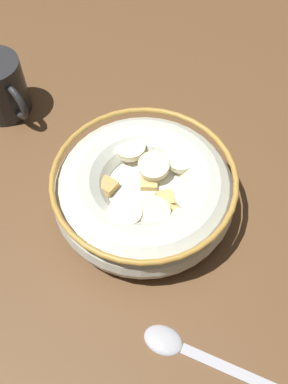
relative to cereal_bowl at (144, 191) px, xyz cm
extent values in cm
cube|color=brown|center=(-0.01, -0.02, -4.22)|extent=(114.24, 114.24, 2.00)
cylinder|color=beige|center=(-0.01, -0.02, -2.92)|extent=(10.74, 10.74, 0.60)
torus|color=beige|center=(-0.01, -0.02, -0.24)|extent=(19.52, 19.52, 5.96)
torus|color=#B28438|center=(-0.01, -0.02, 2.44)|extent=(19.53, 19.53, 0.60)
cylinder|color=white|center=(-0.01, -0.02, 0.40)|extent=(15.94, 15.94, 0.40)
cube|color=tan|center=(0.35, 0.66, 0.92)|extent=(2.54, 2.54, 0.86)
cube|color=#B78947|center=(1.54, 4.85, 1.08)|extent=(2.53, 2.53, 0.87)
cube|color=#AD7F42|center=(4.98, 1.54, 1.11)|extent=(2.56, 2.54, 1.02)
cube|color=#B78947|center=(-4.22, -3.48, 1.13)|extent=(2.54, 2.55, 0.93)
cube|color=#AD7F42|center=(0.92, -5.88, 1.18)|extent=(2.07, 2.10, 0.91)
cube|color=tan|center=(-3.22, 6.27, 1.10)|extent=(2.50, 2.53, 1.03)
cube|color=#B78947|center=(-2.93, -5.59, 1.01)|extent=(2.46, 2.44, 0.90)
cube|color=#AD7F42|center=(3.81, 3.99, 1.18)|extent=(2.29, 2.27, 0.91)
cube|color=tan|center=(-2.58, -2.88, 1.14)|extent=(2.14, 2.20, 0.99)
cube|color=#B78947|center=(-3.93, 2.84, 0.95)|extent=(2.56, 2.54, 1.00)
cube|color=tan|center=(2.66, 0.51, 0.90)|extent=(2.44, 2.47, 0.99)
cube|color=tan|center=(3.96, -0.65, 1.08)|extent=(2.38, 2.36, 0.91)
cube|color=#B78947|center=(-4.86, 1.06, 0.97)|extent=(2.50, 2.49, 0.82)
cylinder|color=beige|center=(3.38, -1.89, 1.87)|extent=(3.62, 3.60, 1.11)
cylinder|color=beige|center=(-0.62, 1.97, 2.07)|extent=(3.53, 3.55, 1.24)
cylinder|color=beige|center=(4.80, 1.96, 2.22)|extent=(4.76, 4.79, 1.29)
cylinder|color=#F4EABC|center=(1.60, -4.04, 2.21)|extent=(4.78, 4.76, 1.15)
cylinder|color=#F9EFC6|center=(0.64, 4.88, 1.87)|extent=(3.45, 3.48, 1.09)
cylinder|color=#F4EABC|center=(-4.21, 1.87, 1.89)|extent=(4.16, 4.14, 0.91)
ellipsoid|color=#A5A5AD|center=(12.10, -8.89, -2.82)|extent=(4.59, 4.04, 0.80)
cube|color=#A5A5AD|center=(18.20, -6.29, -3.04)|extent=(9.08, 4.63, 0.36)
torus|color=#262628|center=(-20.04, -2.84, 0.58)|extent=(5.05, 0.80, 5.05)
camera|label=1|loc=(19.35, -18.22, 40.72)|focal=42.44mm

